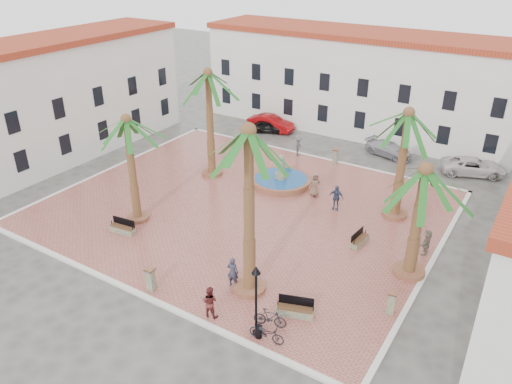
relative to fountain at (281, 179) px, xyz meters
The scene contains 36 objects.
ground 4.75m from the fountain, 93.60° to the right, with size 120.00×120.00×0.00m, color #56544F.
plaza 4.74m from the fountain, 93.60° to the right, with size 26.00×22.00×0.15m, color #AB5A50.
kerb_n 6.30m from the fountain, 92.70° to the left, with size 26.30×0.30×0.16m, color silver.
kerb_s 15.72m from the fountain, 91.08° to the right, with size 26.30×0.30×0.16m, color silver.
kerb_e 13.56m from the fountain, 20.37° to the right, with size 0.30×22.30×0.16m, color silver.
kerb_w 14.11m from the fountain, 160.47° to the right, with size 0.30×22.30×0.16m, color silver.
building_north 15.87m from the fountain, 91.11° to the left, with size 30.40×7.40×9.50m.
building_west 20.37m from the fountain, 166.26° to the right, with size 6.40×24.40×10.00m.
fountain is the anchor object (origin of this frame).
palm_nw 8.98m from the fountain, 165.07° to the right, with size 5.32×5.32×8.54m.
palm_sw 12.77m from the fountain, 118.65° to the right, with size 4.88×4.88×7.37m.
palm_s 15.44m from the fountain, 67.53° to the right, with size 5.54×5.54×9.43m.
palm_e 14.41m from the fountain, 27.87° to the right, with size 5.80×5.80×6.82m.
palm_ne 10.92m from the fountain, ahead, with size 5.50×5.50×7.67m.
bench_s 12.75m from the fountain, 113.15° to the right, with size 1.82×0.75×0.93m.
bench_se 15.18m from the fountain, 57.61° to the right, with size 1.98×1.16×1.00m.
bench_e 9.70m from the fountain, 30.38° to the right, with size 0.65×1.66×0.85m.
bench_ne 8.77m from the fountain, ahead, with size 0.72×1.64×0.84m.
lamppost_s 16.81m from the fountain, 64.39° to the right, with size 0.43×0.43×3.93m.
lamppost_e 9.40m from the fountain, ahead, with size 0.47×0.47×4.32m.
bollard_se 15.13m from the fountain, 87.59° to the right, with size 0.52×0.52×1.37m.
bollard_n 6.03m from the fountain, 70.73° to the left, with size 0.52×0.52×1.33m.
bollard_e 15.77m from the fountain, 39.86° to the right, with size 0.52×0.52×1.27m.
litter_bin 16.83m from the fountain, 63.90° to the right, with size 0.34×0.34×0.66m, color black.
cyclist_a 13.18m from the fountain, 71.70° to the right, with size 0.65×0.43×1.78m, color #2E2E42.
bicycle_a 17.03m from the fountain, 62.58° to the right, with size 0.62×1.76×0.93m, color black.
cyclist_b 15.80m from the fountain, 73.23° to the right, with size 0.84×0.65×1.73m, color maroon.
bicycle_b 16.02m from the fountain, 62.22° to the right, with size 0.47×1.66×1.00m, color black.
pedestrian_fountain_a 3.21m from the fountain, ahead, with size 0.88×0.58×1.81m, color #8F6D58.
pedestrian_fountain_b 5.51m from the fountain, 16.43° to the right, with size 1.06×0.44×1.80m, color #384463.
pedestrian_north 5.90m from the fountain, 104.65° to the left, with size 1.13×0.65×1.74m, color #4F4E53.
pedestrian_east 12.69m from the fountain, 17.35° to the right, with size 1.48×0.47×1.59m, color gray.
car_black 11.98m from the fountain, 125.62° to the left, with size 1.44×3.58×1.22m, color black.
car_red 12.43m from the fountain, 124.35° to the left, with size 1.63×4.67×1.54m, color #9A080C.
car_silver 11.32m from the fountain, 63.30° to the left, with size 1.75×4.30×1.25m, color #AAA9B2.
car_white 15.70m from the fountain, 39.56° to the left, with size 2.28×4.94×1.37m, color silver.
Camera 1 is at (17.18, -25.68, 16.95)m, focal length 35.00 mm.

